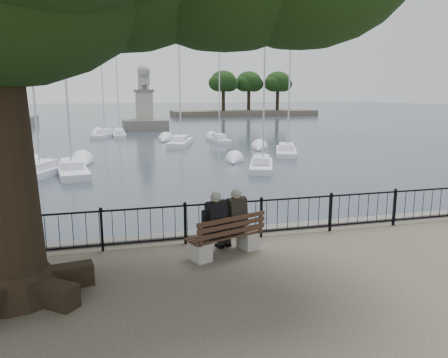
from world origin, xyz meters
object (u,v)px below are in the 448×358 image
object	(u,v)px
bench	(226,241)
lion_monument	(145,114)
person_left	(212,226)
person_right	(232,222)

from	to	relation	value
bench	lion_monument	world-z (taller)	lion_monument
person_left	lion_monument	distance (m)	48.51
bench	person_left	world-z (taller)	person_left
person_left	lion_monument	size ratio (longest dim) A/B	0.19
person_right	lion_monument	xyz separation A→B (m)	(2.01, 48.25, 0.34)
person_left	lion_monument	xyz separation A→B (m)	(2.54, 48.44, 0.34)
bench	lion_monument	size ratio (longest dim) A/B	0.23
lion_monument	bench	bearing A→B (deg)	-92.62
bench	person_right	size ratio (longest dim) A/B	1.25
person_left	bench	bearing A→B (deg)	0.91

